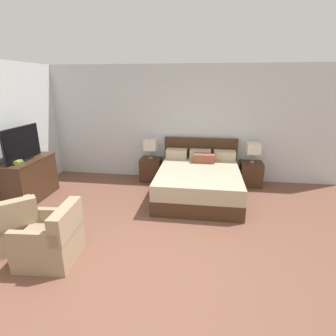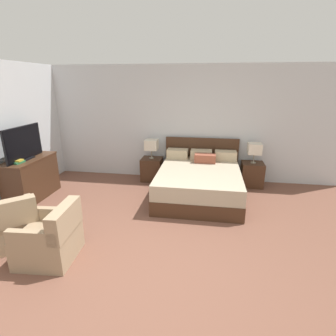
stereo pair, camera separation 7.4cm
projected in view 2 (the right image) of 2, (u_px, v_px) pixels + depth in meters
ground_plane at (147, 277)px, 3.14m from camera, size 10.56×10.56×0.00m
wall_back at (181, 124)px, 6.06m from camera, size 7.31×0.06×2.61m
bed at (199, 181)px, 5.33m from camera, size 1.67×2.03×1.01m
nightstand_left at (152, 169)px, 6.19m from camera, size 0.47×0.44×0.53m
nightstand_right at (252, 174)px, 5.84m from camera, size 0.47×0.44×0.53m
table_lamp_left at (151, 145)px, 6.01m from camera, size 0.28×0.28×0.44m
table_lamp_right at (255, 149)px, 5.66m from camera, size 0.28×0.28×0.44m
dresser at (31, 178)px, 5.18m from camera, size 0.50×1.16×0.82m
tv at (24, 143)px, 4.90m from camera, size 0.18×0.98×0.63m
book_red_cover at (17, 162)px, 4.76m from camera, size 0.22×0.23×0.03m
book_blue_cover at (16, 160)px, 4.75m from camera, size 0.21×0.16×0.03m
armchair_by_window at (11, 226)px, 3.72m from camera, size 0.97×0.97×0.76m
armchair_companion at (51, 239)px, 3.41m from camera, size 0.74×0.73×0.76m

